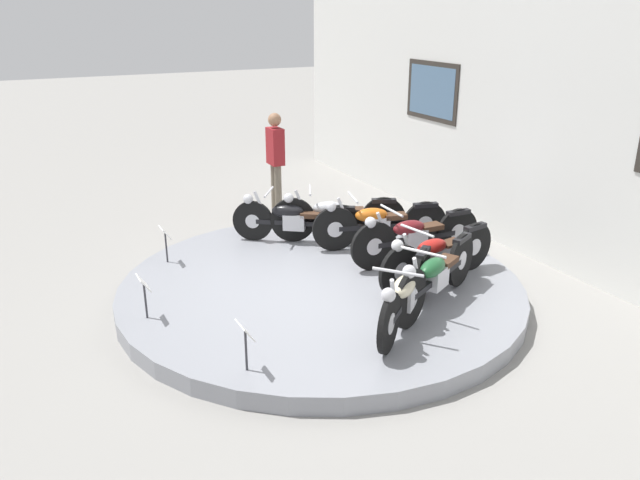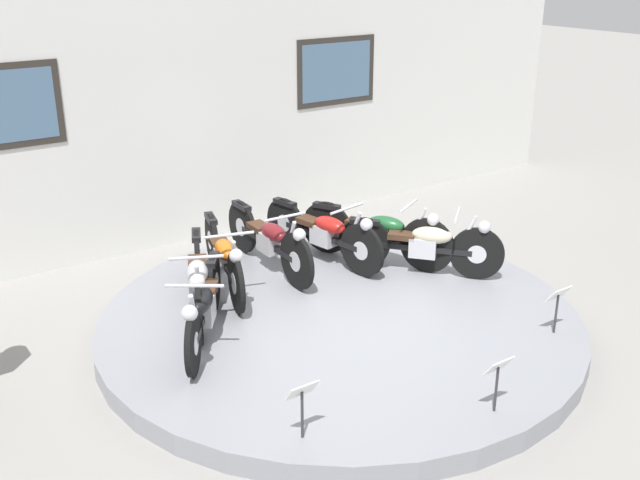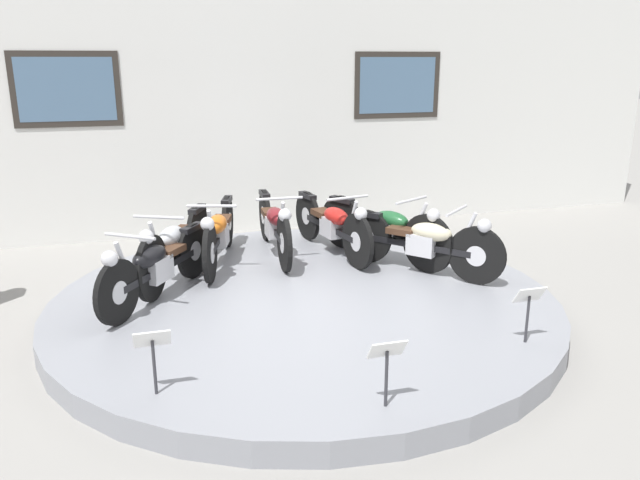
% 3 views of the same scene
% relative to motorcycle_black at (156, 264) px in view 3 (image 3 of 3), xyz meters
% --- Properties ---
extents(ground_plane, '(60.00, 60.00, 0.00)m').
position_rel_motorcycle_black_xyz_m(ground_plane, '(1.45, -0.29, -0.58)').
color(ground_plane, gray).
extents(display_platform, '(5.14, 5.14, 0.21)m').
position_rel_motorcycle_black_xyz_m(display_platform, '(1.45, -0.29, -0.48)').
color(display_platform, gray).
rests_on(display_platform, ground_plane).
extents(back_wall, '(14.00, 0.22, 3.91)m').
position_rel_motorcycle_black_xyz_m(back_wall, '(1.45, 3.20, 1.38)').
color(back_wall, silver).
rests_on(back_wall, ground_plane).
extents(motorcycle_black, '(1.18, 1.63, 0.78)m').
position_rel_motorcycle_black_xyz_m(motorcycle_black, '(0.00, 0.00, 0.00)').
color(motorcycle_black, black).
rests_on(motorcycle_black, display_platform).
extents(motorcycle_silver, '(0.92, 1.85, 0.81)m').
position_rel_motorcycle_black_xyz_m(motorcycle_silver, '(0.23, 0.57, 0.03)').
color(motorcycle_silver, black).
rests_on(motorcycle_silver, display_platform).
extents(motorcycle_orange, '(0.69, 1.94, 0.80)m').
position_rel_motorcycle_black_xyz_m(motorcycle_orange, '(0.75, 0.99, 0.02)').
color(motorcycle_orange, black).
rests_on(motorcycle_orange, display_platform).
extents(motorcycle_maroon, '(0.54, 2.02, 0.81)m').
position_rel_motorcycle_black_xyz_m(motorcycle_maroon, '(1.45, 1.14, 0.02)').
color(motorcycle_maroon, black).
rests_on(motorcycle_maroon, display_platform).
extents(motorcycle_red, '(0.54, 1.98, 0.80)m').
position_rel_motorcycle_black_xyz_m(motorcycle_red, '(2.15, 0.98, 0.02)').
color(motorcycle_red, black).
rests_on(motorcycle_red, display_platform).
extents(motorcycle_green, '(0.99, 1.82, 0.81)m').
position_rel_motorcycle_black_xyz_m(motorcycle_green, '(2.67, 0.58, 0.03)').
color(motorcycle_green, black).
rests_on(motorcycle_green, display_platform).
extents(motorcycle_cream, '(1.32, 1.56, 0.79)m').
position_rel_motorcycle_black_xyz_m(motorcycle_cream, '(2.90, 0.00, 0.01)').
color(motorcycle_cream, black).
rests_on(motorcycle_cream, display_platform).
extents(info_placard_front_left, '(0.26, 0.11, 0.51)m').
position_rel_motorcycle_black_xyz_m(info_placard_front_left, '(-0.09, -1.90, -0.01)').
color(info_placard_front_left, '#333338').
rests_on(info_placard_front_left, display_platform).
extents(info_placard_front_centre, '(0.26, 0.11, 0.51)m').
position_rel_motorcycle_black_xyz_m(info_placard_front_centre, '(1.45, -2.52, -0.01)').
color(info_placard_front_centre, '#333338').
rests_on(info_placard_front_centre, display_platform).
extents(info_placard_front_right, '(0.26, 0.11, 0.51)m').
position_rel_motorcycle_black_xyz_m(info_placard_front_right, '(2.99, -1.90, -0.01)').
color(info_placard_front_right, '#333338').
rests_on(info_placard_front_right, display_platform).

